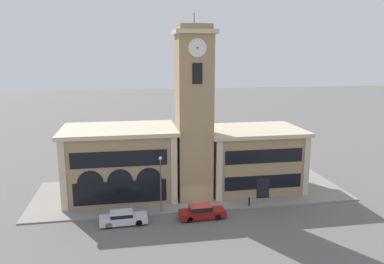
{
  "coord_description": "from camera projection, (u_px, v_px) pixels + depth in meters",
  "views": [
    {
      "loc": [
        -7.41,
        -37.11,
        16.66
      ],
      "look_at": [
        -0.57,
        2.45,
        8.36
      ],
      "focal_mm": 35.0,
      "sensor_mm": 36.0,
      "label": 1
    }
  ],
  "objects": [
    {
      "name": "ground_plane",
      "position": [
        201.0,
        212.0,
        40.41
      ],
      "size": [
        300.0,
        300.0,
        0.0
      ],
      "primitive_type": "plane",
      "color": "#605E5B"
    },
    {
      "name": "sidewalk_kerb",
      "position": [
        191.0,
        191.0,
        46.45
      ],
      "size": [
        37.63,
        12.54,
        0.15
      ],
      "color": "gray",
      "rests_on": "ground_plane"
    },
    {
      "name": "clock_tower",
      "position": [
        194.0,
        114.0,
        42.61
      ],
      "size": [
        4.56,
        4.56,
        21.11
      ],
      "color": "#9E7F5B",
      "rests_on": "ground_plane"
    },
    {
      "name": "town_hall_left_wing",
      "position": [
        120.0,
        162.0,
        44.38
      ],
      "size": [
        13.29,
        8.79,
        8.33
      ],
      "color": "#9E7F5B",
      "rests_on": "ground_plane"
    },
    {
      "name": "town_hall_right_wing",
      "position": [
        252.0,
        158.0,
        47.18
      ],
      "size": [
        11.99,
        8.79,
        7.69
      ],
      "color": "#9E7F5B",
      "rests_on": "ground_plane"
    },
    {
      "name": "parked_car_near",
      "position": [
        123.0,
        218.0,
        37.38
      ],
      "size": [
        4.79,
        1.98,
        1.32
      ],
      "rotation": [
        0.0,
        0.0,
        0.05
      ],
      "color": "silver",
      "rests_on": "ground_plane"
    },
    {
      "name": "parked_car_mid",
      "position": [
        202.0,
        212.0,
        38.71
      ],
      "size": [
        4.82,
        1.94,
        1.44
      ],
      "rotation": [
        0.0,
        0.0,
        0.05
      ],
      "color": "maroon",
      "rests_on": "ground_plane"
    },
    {
      "name": "street_lamp",
      "position": [
        161.0,
        176.0,
        39.33
      ],
      "size": [
        0.36,
        0.36,
        6.14
      ],
      "color": "#4C4C51",
      "rests_on": "sidewalk_kerb"
    },
    {
      "name": "bollard",
      "position": [
        249.0,
        202.0,
        41.55
      ],
      "size": [
        0.18,
        0.18,
        1.06
      ],
      "color": "black",
      "rests_on": "sidewalk_kerb"
    }
  ]
}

